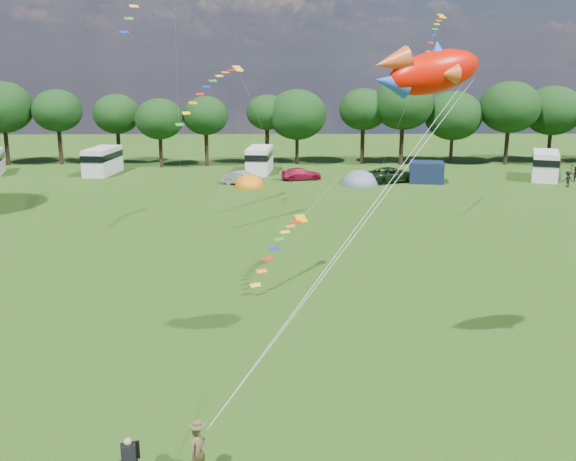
{
  "coord_description": "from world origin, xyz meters",
  "views": [
    {
      "loc": [
        -0.38,
        -22.05,
        11.82
      ],
      "look_at": [
        0.0,
        8.0,
        4.0
      ],
      "focal_mm": 40.0,
      "sensor_mm": 36.0,
      "label": 1
    }
  ],
  "objects_px": {
    "walker_a": "(575,174)",
    "walker_b": "(568,179)",
    "car_c": "(301,174)",
    "camp_chair": "(129,454)",
    "campervan_b": "(102,160)",
    "tent_greyblue": "(360,184)",
    "fish_kite": "(426,72)",
    "kite_flyer": "(198,451)",
    "car_b": "(242,178)",
    "tent_orange": "(250,186)",
    "campervan_d": "(545,164)",
    "car_d": "(392,175)",
    "campervan_c": "(259,159)"
  },
  "relations": [
    {
      "from": "car_c",
      "to": "car_d",
      "type": "height_order",
      "value": "car_d"
    },
    {
      "from": "car_c",
      "to": "campervan_c",
      "type": "xyz_separation_m",
      "value": [
        -4.5,
        4.73,
        0.91
      ]
    },
    {
      "from": "campervan_b",
      "to": "tent_greyblue",
      "type": "height_order",
      "value": "campervan_b"
    },
    {
      "from": "walker_b",
      "to": "campervan_c",
      "type": "bearing_deg",
      "value": -32.52
    },
    {
      "from": "kite_flyer",
      "to": "walker_a",
      "type": "xyz_separation_m",
      "value": [
        32.89,
        48.43,
        -0.02
      ]
    },
    {
      "from": "kite_flyer",
      "to": "tent_orange",
      "type": "bearing_deg",
      "value": 40.43
    },
    {
      "from": "kite_flyer",
      "to": "walker_a",
      "type": "distance_m",
      "value": 58.54
    },
    {
      "from": "campervan_c",
      "to": "car_b",
      "type": "bearing_deg",
      "value": 174.37
    },
    {
      "from": "car_d",
      "to": "campervan_d",
      "type": "height_order",
      "value": "campervan_d"
    },
    {
      "from": "campervan_b",
      "to": "kite_flyer",
      "type": "relative_size",
      "value": 3.82
    },
    {
      "from": "camp_chair",
      "to": "campervan_d",
      "type": "bearing_deg",
      "value": 40.97
    },
    {
      "from": "campervan_b",
      "to": "campervan_c",
      "type": "height_order",
      "value": "campervan_b"
    },
    {
      "from": "fish_kite",
      "to": "walker_a",
      "type": "distance_m",
      "value": 50.82
    },
    {
      "from": "car_c",
      "to": "walker_b",
      "type": "distance_m",
      "value": 26.6
    },
    {
      "from": "car_d",
      "to": "camp_chair",
      "type": "height_order",
      "value": "car_d"
    },
    {
      "from": "fish_kite",
      "to": "tent_greyblue",
      "type": "bearing_deg",
      "value": 71.71
    },
    {
      "from": "campervan_b",
      "to": "kite_flyer",
      "type": "height_order",
      "value": "campervan_b"
    },
    {
      "from": "car_b",
      "to": "car_c",
      "type": "bearing_deg",
      "value": -45.71
    },
    {
      "from": "kite_flyer",
      "to": "walker_b",
      "type": "relative_size",
      "value": 1.01
    },
    {
      "from": "car_c",
      "to": "campervan_c",
      "type": "distance_m",
      "value": 6.6
    },
    {
      "from": "campervan_b",
      "to": "tent_greyblue",
      "type": "xyz_separation_m",
      "value": [
        27.66,
        -6.73,
        -1.54
      ]
    },
    {
      "from": "car_b",
      "to": "walker_a",
      "type": "height_order",
      "value": "walker_a"
    },
    {
      "from": "car_b",
      "to": "fish_kite",
      "type": "distance_m",
      "value": 43.8
    },
    {
      "from": "walker_a",
      "to": "walker_b",
      "type": "xyz_separation_m",
      "value": [
        -2.02,
        -2.9,
        0.01
      ]
    },
    {
      "from": "kite_flyer",
      "to": "campervan_d",
      "type": "bearing_deg",
      "value": 8.45
    },
    {
      "from": "car_d",
      "to": "walker_b",
      "type": "bearing_deg",
      "value": -122.2
    },
    {
      "from": "tent_orange",
      "to": "kite_flyer",
      "type": "xyz_separation_m",
      "value": [
        0.6,
        -46.33,
        0.79
      ]
    },
    {
      "from": "car_d",
      "to": "car_b",
      "type": "bearing_deg",
      "value": 72.81
    },
    {
      "from": "tent_orange",
      "to": "fish_kite",
      "type": "bearing_deg",
      "value": -78.81
    },
    {
      "from": "campervan_b",
      "to": "campervan_c",
      "type": "distance_m",
      "value": 17.32
    },
    {
      "from": "camp_chair",
      "to": "fish_kite",
      "type": "xyz_separation_m",
      "value": [
        9.42,
        5.91,
        10.75
      ]
    },
    {
      "from": "kite_flyer",
      "to": "car_b",
      "type": "bearing_deg",
      "value": 41.34
    },
    {
      "from": "campervan_c",
      "to": "walker_a",
      "type": "distance_m",
      "value": 33.36
    },
    {
      "from": "tent_greyblue",
      "to": "fish_kite",
      "type": "bearing_deg",
      "value": -94.26
    },
    {
      "from": "walker_b",
      "to": "car_b",
      "type": "bearing_deg",
      "value": -18.93
    },
    {
      "from": "car_d",
      "to": "walker_b",
      "type": "relative_size",
      "value": 3.49
    },
    {
      "from": "car_c",
      "to": "camp_chair",
      "type": "distance_m",
      "value": 50.58
    },
    {
      "from": "campervan_d",
      "to": "car_c",
      "type": "bearing_deg",
      "value": 111.07
    },
    {
      "from": "car_b",
      "to": "campervan_c",
      "type": "height_order",
      "value": "campervan_c"
    },
    {
      "from": "tent_orange",
      "to": "walker_a",
      "type": "relative_size",
      "value": 2.08
    },
    {
      "from": "campervan_b",
      "to": "camp_chair",
      "type": "height_order",
      "value": "campervan_b"
    },
    {
      "from": "tent_orange",
      "to": "camp_chair",
      "type": "bearing_deg",
      "value": -91.74
    },
    {
      "from": "campervan_b",
      "to": "campervan_c",
      "type": "xyz_separation_m",
      "value": [
        17.31,
        0.76,
        -0.03
      ]
    },
    {
      "from": "car_b",
      "to": "campervan_b",
      "type": "distance_m",
      "value": 17.18
    },
    {
      "from": "walker_a",
      "to": "walker_b",
      "type": "distance_m",
      "value": 3.54
    },
    {
      "from": "campervan_b",
      "to": "tent_greyblue",
      "type": "bearing_deg",
      "value": -96.4
    },
    {
      "from": "campervan_b",
      "to": "tent_orange",
      "type": "bearing_deg",
      "value": -107.56
    },
    {
      "from": "car_d",
      "to": "campervan_d",
      "type": "bearing_deg",
      "value": -106.39
    },
    {
      "from": "car_b",
      "to": "campervan_d",
      "type": "height_order",
      "value": "campervan_d"
    },
    {
      "from": "campervan_c",
      "to": "car_d",
      "type": "bearing_deg",
      "value": -108.24
    }
  ]
}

